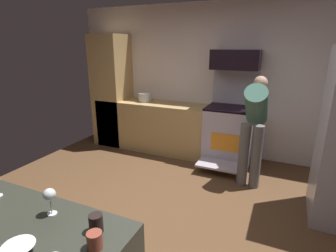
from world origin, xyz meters
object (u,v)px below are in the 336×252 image
(person_cook, at_px, (254,122))
(mug_tea, at_px, (96,223))
(microwave, at_px, (236,60))
(wine_glass_far, at_px, (49,195))
(mixing_bowl_small, at_px, (19,250))
(oven_range, at_px, (229,133))
(stock_pot, at_px, (145,97))
(mug_coffee, at_px, (95,240))

(person_cook, distance_m, mug_tea, 2.75)
(microwave, distance_m, wine_glass_far, 3.41)
(mixing_bowl_small, xyz_separation_m, wine_glass_far, (-0.11, 0.31, 0.11))
(microwave, relative_size, wine_glass_far, 4.17)
(person_cook, height_order, mixing_bowl_small, person_cook)
(mixing_bowl_small, bearing_deg, mug_tea, 50.45)
(mixing_bowl_small, bearing_deg, oven_range, 84.26)
(mixing_bowl_small, relative_size, mug_tea, 1.54)
(mixing_bowl_small, bearing_deg, wine_glass_far, 109.54)
(oven_range, distance_m, mixing_bowl_small, 3.58)
(oven_range, bearing_deg, mixing_bowl_small, -95.74)
(mug_tea, xyz_separation_m, stock_pot, (-1.49, 3.25, 0.03))
(oven_range, bearing_deg, microwave, 90.00)
(mixing_bowl_small, bearing_deg, person_cook, 75.23)
(mug_tea, bearing_deg, stock_pot, 114.58)
(oven_range, height_order, mug_tea, oven_range)
(wine_glass_far, relative_size, mug_tea, 1.67)
(mug_tea, bearing_deg, person_cook, 78.60)
(wine_glass_far, bearing_deg, mug_coffee, -15.45)
(microwave, bearing_deg, wine_glass_far, -97.99)
(mixing_bowl_small, bearing_deg, microwave, 84.41)
(oven_range, bearing_deg, stock_pot, 179.52)
(oven_range, distance_m, microwave, 1.18)
(mug_coffee, distance_m, stock_pot, 3.70)
(microwave, height_order, mixing_bowl_small, microwave)
(mug_coffee, bearing_deg, mug_tea, 125.76)
(wine_glass_far, xyz_separation_m, mug_tea, (0.36, -0.01, -0.08))
(microwave, distance_m, mug_coffee, 3.52)
(wine_glass_far, bearing_deg, stock_pot, 109.26)
(microwave, height_order, wine_glass_far, microwave)
(mug_tea, bearing_deg, wine_glass_far, 177.84)
(microwave, relative_size, mixing_bowl_small, 4.53)
(mug_coffee, relative_size, mug_tea, 0.87)
(microwave, xyz_separation_m, mixing_bowl_small, (-0.36, -3.63, -0.76))
(oven_range, xyz_separation_m, stock_pot, (-1.60, 0.01, 0.47))
(person_cook, bearing_deg, stock_pot, 164.58)
(wine_glass_far, bearing_deg, microwave, 82.01)
(person_cook, xyz_separation_m, mug_coffee, (-0.47, -2.80, 0.05))
(mixing_bowl_small, height_order, mug_tea, mug_tea)
(oven_range, height_order, wine_glass_far, oven_range)
(microwave, distance_m, stock_pot, 1.75)
(mixing_bowl_small, xyz_separation_m, mug_coffee, (0.32, 0.19, 0.02))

